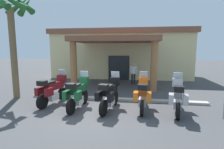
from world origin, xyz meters
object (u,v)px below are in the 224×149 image
(motel_building, at_px, (121,53))
(motorcycle_maroon, at_px, (53,90))
(palm_tree_roadside, at_px, (11,18))
(motorcycle_orange, at_px, (143,94))
(motorcycle_black, at_px, (109,94))
(motorcycle_silver, at_px, (178,97))
(motorcycle_green, at_px, (78,93))
(pedestrian, at_px, (133,72))

(motel_building, xyz_separation_m, motorcycle_maroon, (-2.18, -9.93, -1.58))
(palm_tree_roadside, bearing_deg, motorcycle_maroon, -16.77)
(motorcycle_orange, height_order, palm_tree_roadside, palm_tree_roadside)
(motorcycle_orange, bearing_deg, motel_building, 13.87)
(motorcycle_black, bearing_deg, motel_building, 12.31)
(motorcycle_silver, bearing_deg, motorcycle_green, 100.63)
(motorcycle_green, bearing_deg, motorcycle_black, -86.13)
(palm_tree_roadside, bearing_deg, motorcycle_black, -11.86)
(motel_building, bearing_deg, motorcycle_black, -87.63)
(motorcycle_green, xyz_separation_m, motorcycle_silver, (4.28, 0.16, 0.00))
(motel_building, distance_m, palm_tree_roadside, 10.50)
(motorcycle_maroon, height_order, motorcycle_black, same)
(motel_building, bearing_deg, motorcycle_silver, -72.25)
(motorcycle_maroon, relative_size, motorcycle_green, 1.00)
(motorcycle_silver, xyz_separation_m, palm_tree_roadside, (-8.24, 1.01, 3.56))
(motorcycle_black, height_order, motorcycle_orange, same)
(motorcycle_green, distance_m, palm_tree_roadside, 5.45)
(motorcycle_orange, height_order, pedestrian, pedestrian)
(motel_building, distance_m, motorcycle_maroon, 10.29)
(motorcycle_black, distance_m, pedestrian, 6.11)
(motorcycle_maroon, distance_m, motorcycle_green, 1.48)
(motorcycle_maroon, relative_size, motorcycle_orange, 1.00)
(motorcycle_black, distance_m, motorcycle_orange, 1.45)
(motorcycle_black, distance_m, motorcycle_silver, 2.86)
(motorcycle_black, bearing_deg, motorcycle_maroon, 91.21)
(pedestrian, xyz_separation_m, palm_tree_roadside, (-6.12, -4.93, 3.33))
(motorcycle_maroon, distance_m, motorcycle_orange, 4.28)
(motel_building, bearing_deg, motorcycle_green, -95.54)
(motorcycle_maroon, height_order, palm_tree_roadside, palm_tree_roadside)
(motorcycle_orange, distance_m, pedestrian, 5.85)
(motel_building, xyz_separation_m, pedestrian, (1.41, -4.23, -1.34))
(motorcycle_maroon, height_order, motorcycle_orange, same)
(motorcycle_silver, height_order, pedestrian, pedestrian)
(motel_building, xyz_separation_m, motorcycle_orange, (2.10, -10.04, -1.58))
(motorcycle_maroon, relative_size, motorcycle_silver, 1.00)
(motel_building, height_order, motorcycle_orange, motel_building)
(motorcycle_silver, relative_size, palm_tree_roadside, 0.39)
(motorcycle_green, height_order, pedestrian, pedestrian)
(motorcycle_black, height_order, pedestrian, pedestrian)
(motel_building, height_order, motorcycle_green, motel_building)
(motorcycle_black, xyz_separation_m, palm_tree_roadside, (-5.39, 1.13, 3.56))
(motorcycle_orange, bearing_deg, motorcycle_silver, -93.40)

